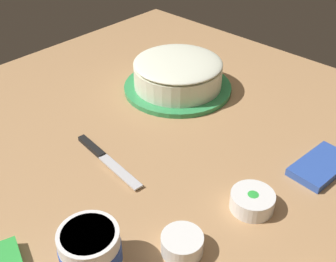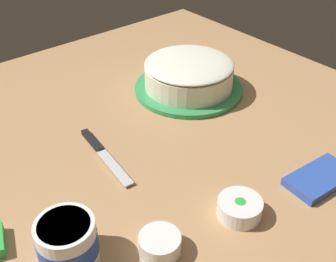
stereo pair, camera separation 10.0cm
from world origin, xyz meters
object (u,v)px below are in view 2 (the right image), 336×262
frosted_cake (189,76)px  frosting_tub (67,241)px  spreading_knife (101,151)px  candy_box_lower (320,178)px  sprinkle_bowl_green (240,207)px  sprinkle_bowl_pink (160,244)px

frosted_cake → frosting_tub: 0.64m
spreading_knife → candy_box_lower: size_ratio=1.55×
spreading_knife → sprinkle_bowl_green: sprinkle_bowl_green is taller
sprinkle_bowl_green → sprinkle_bowl_pink: bearing=-10.2°
spreading_knife → candy_box_lower: bearing=128.7°
frosted_cake → spreading_knife: bearing=13.8°
frosting_tub → candy_box_lower: frosting_tub is taller
spreading_knife → sprinkle_bowl_pink: size_ratio=3.07×
sprinkle_bowl_pink → spreading_knife: bearing=-103.0°
frosting_tub → sprinkle_bowl_green: frosting_tub is taller
candy_box_lower → spreading_knife: bearing=-46.1°
spreading_knife → candy_box_lower: (-0.31, 0.39, 0.00)m
sprinkle_bowl_pink → sprinkle_bowl_green: same height
frosted_cake → sprinkle_bowl_green: (0.25, 0.43, -0.03)m
frosted_cake → spreading_knife: frosted_cake is taller
spreading_knife → sprinkle_bowl_green: bearing=107.0°
sprinkle_bowl_pink → sprinkle_bowl_green: bearing=169.8°
sprinkle_bowl_green → spreading_knife: bearing=-73.0°
frosted_cake → spreading_knife: size_ratio=1.33×
frosting_tub → sprinkle_bowl_pink: 0.16m
spreading_knife → frosted_cake: bearing=-166.2°
frosted_cake → sprinkle_bowl_green: 0.50m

